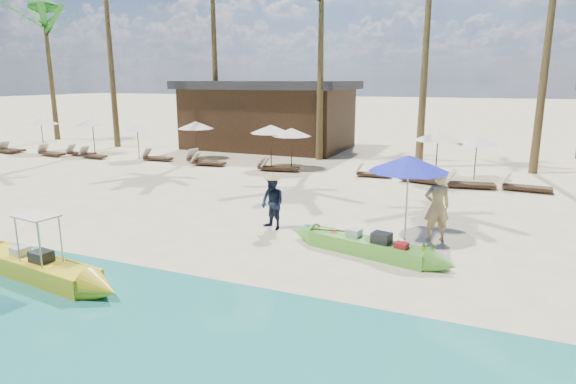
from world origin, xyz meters
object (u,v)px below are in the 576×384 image
at_px(tourist, 437,207).
at_px(blue_umbrella, 409,163).
at_px(green_canoe, 367,246).
at_px(yellow_canoe, 37,267).

xyz_separation_m(tourist, blue_umbrella, (-0.80, -0.11, 1.16)).
bearing_deg(green_canoe, blue_umbrella, 81.39).
relative_size(green_canoe, yellow_canoe, 0.87).
distance_m(green_canoe, yellow_canoe, 7.81).
xyz_separation_m(green_canoe, blue_umbrella, (0.69, 1.67, 1.92)).
distance_m(green_canoe, tourist, 2.44).
xyz_separation_m(yellow_canoe, blue_umbrella, (7.16, 6.04, 1.90)).
xyz_separation_m(green_canoe, tourist, (1.49, 1.78, 0.76)).
bearing_deg(tourist, blue_umbrella, -16.73).
bearing_deg(tourist, yellow_canoe, 13.18).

